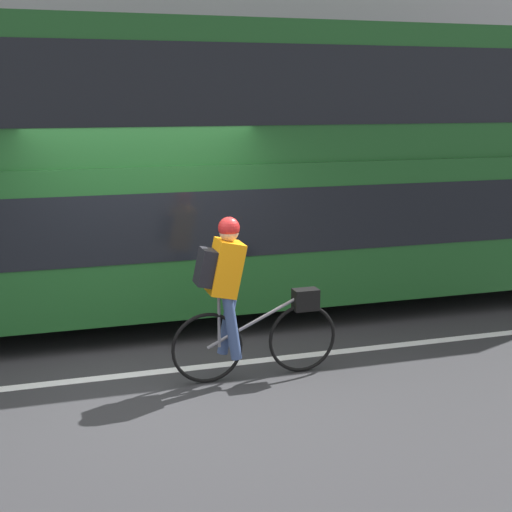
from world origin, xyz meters
TOP-DOWN VIEW (x-y plane):
  - ground_plane at (0.00, 0.00)m, footprint 80.00×80.00m
  - road_center_line at (0.00, 0.22)m, footprint 50.00×0.14m
  - sidewalk_curb at (0.00, 4.70)m, footprint 60.00×1.87m
  - bus at (1.88, 2.21)m, footprint 9.79×2.55m
  - cyclist_on_bike at (0.75, -0.20)m, footprint 1.74×0.32m
  - street_sign_post at (6.16, 4.60)m, footprint 0.36×0.09m

SIDE VIEW (x-z plane):
  - ground_plane at x=0.00m, z-range 0.00..0.00m
  - road_center_line at x=0.00m, z-range 0.00..0.01m
  - sidewalk_curb at x=0.00m, z-range 0.00..0.15m
  - cyclist_on_bike at x=0.75m, z-range 0.06..1.74m
  - street_sign_post at x=6.16m, z-range 0.30..3.00m
  - bus at x=1.88m, z-range 0.21..3.87m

